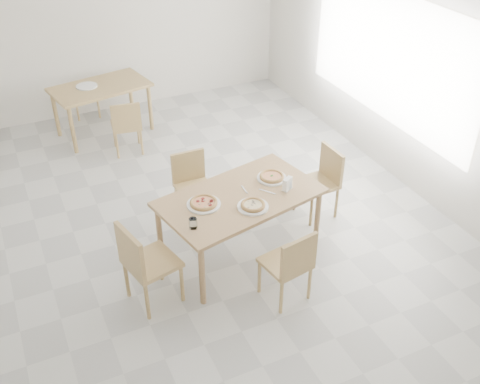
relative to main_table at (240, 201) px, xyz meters
name	(u,v)px	position (x,y,z in m)	size (l,w,h in m)	color
room	(388,57)	(2.51, 1.00, 0.82)	(7.28, 7.00, 7.00)	beige
main_table	(240,201)	(0.00, 0.00, 0.00)	(1.81, 1.26, 0.75)	tan
chair_south	(291,263)	(0.13, -0.86, -0.20)	(0.47, 0.47, 0.83)	tan
chair_north	(192,181)	(-0.21, 0.88, -0.21)	(0.41, 0.41, 0.81)	tan
chair_west	(143,261)	(-1.14, -0.31, -0.14)	(0.55, 0.55, 0.92)	tan
chair_east	(323,177)	(1.20, 0.28, -0.19)	(0.43, 0.43, 0.84)	tan
plate_margherita	(272,178)	(0.45, 0.15, 0.08)	(0.32, 0.32, 0.02)	white
plate_mushroom	(253,207)	(0.03, -0.24, 0.08)	(0.31, 0.31, 0.02)	white
plate_pepperoni	(204,204)	(-0.40, 0.00, 0.08)	(0.34, 0.34, 0.02)	white
pizza_margherita	(272,176)	(0.45, 0.15, 0.10)	(0.28, 0.28, 0.03)	tan
pizza_mushroom	(253,205)	(0.03, -0.24, 0.11)	(0.32, 0.32, 0.03)	tan
pizza_pepperoni	(204,202)	(-0.40, 0.00, 0.11)	(0.36, 0.36, 0.03)	tan
tumbler_a	(193,223)	(-0.63, -0.30, 0.12)	(0.08, 0.08, 0.10)	white
tumbler_b	(288,185)	(0.51, -0.09, 0.12)	(0.07, 0.07, 0.10)	white
napkin_holder	(287,184)	(0.49, -0.11, 0.14)	(0.14, 0.12, 0.14)	silver
fork_a	(244,190)	(0.09, 0.08, 0.08)	(0.01, 0.17, 0.01)	silver
fork_b	(267,192)	(0.29, -0.06, 0.08)	(0.02, 0.20, 0.01)	silver
second_table	(101,92)	(-0.65, 3.40, -0.02)	(1.48, 1.02, 0.75)	tan
chair_back_s	(126,124)	(-0.50, 2.63, -0.21)	(0.45, 0.45, 0.80)	tan
chair_back_n	(84,87)	(-0.76, 4.17, -0.23)	(0.42, 0.42, 0.77)	tan
plate_empty	(87,86)	(-0.83, 3.45, 0.08)	(0.30, 0.30, 0.02)	white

